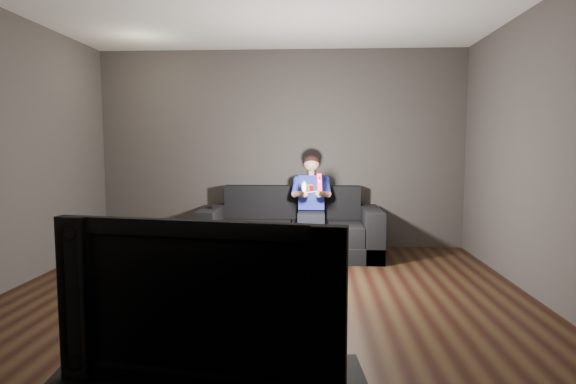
{
  "coord_description": "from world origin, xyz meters",
  "views": [
    {
      "loc": [
        0.46,
        -4.14,
        1.4
      ],
      "look_at": [
        0.15,
        1.55,
        0.85
      ],
      "focal_mm": 30.0,
      "sensor_mm": 36.0,
      "label": 1
    }
  ],
  "objects": [
    {
      "name": "nunchuk_white",
      "position": [
        0.34,
        1.39,
        0.93
      ],
      "size": [
        0.07,
        0.09,
        0.15
      ],
      "color": "silver",
      "rests_on": "child"
    },
    {
      "name": "wii_remote_black",
      "position": [
        -0.84,
        1.82,
        0.63
      ],
      "size": [
        0.09,
        0.17,
        0.03
      ],
      "color": "black",
      "rests_on": "sofa"
    },
    {
      "name": "wii_console",
      "position": [
        0.54,
        -2.27,
        0.57
      ],
      "size": [
        0.09,
        0.18,
        0.22
      ],
      "primitive_type": "cube",
      "rotation": [
        0.0,
        0.0,
        0.24
      ],
      "color": "silver",
      "rests_on": "media_console"
    },
    {
      "name": "right_wall",
      "position": [
        2.5,
        0.0,
        1.35
      ],
      "size": [
        0.04,
        5.0,
        2.7
      ],
      "primitive_type": "cube",
      "color": "#3F3B37",
      "rests_on": "ground"
    },
    {
      "name": "wii_remote_red",
      "position": [
        0.52,
        1.38,
        0.98
      ],
      "size": [
        0.07,
        0.08,
        0.21
      ],
      "color": "red",
      "rests_on": "child"
    },
    {
      "name": "back_wall",
      "position": [
        0.0,
        2.5,
        1.35
      ],
      "size": [
        5.0,
        0.04,
        2.7
      ],
      "primitive_type": "cube",
      "color": "#3F3B37",
      "rests_on": "ground"
    },
    {
      "name": "child",
      "position": [
        0.43,
        1.85,
        0.75
      ],
      "size": [
        0.49,
        0.6,
        1.2
      ],
      "color": "black",
      "rests_on": "sofa"
    },
    {
      "name": "sofa",
      "position": [
        0.17,
        1.91,
        0.28
      ],
      "size": [
        2.25,
        0.97,
        0.87
      ],
      "color": "black",
      "rests_on": "floor"
    },
    {
      "name": "coffee_table",
      "position": [
        -0.1,
        0.83,
        0.37
      ],
      "size": [
        1.28,
        0.88,
        0.42
      ],
      "color": "black",
      "rests_on": "floor"
    },
    {
      "name": "front_wall",
      "position": [
        0.0,
        -2.5,
        1.35
      ],
      "size": [
        5.0,
        0.04,
        2.7
      ],
      "primitive_type": "cube",
      "color": "#3F3B37",
      "rests_on": "ground"
    },
    {
      "name": "floor",
      "position": [
        0.0,
        0.0,
        0.0
      ],
      "size": [
        5.0,
        5.0,
        0.0
      ],
      "primitive_type": "plane",
      "color": "black",
      "rests_on": "ground"
    },
    {
      "name": "tv",
      "position": [
        0.03,
        -2.27,
        0.79
      ],
      "size": [
        1.16,
        0.34,
        0.66
      ],
      "primitive_type": "imported",
      "rotation": [
        0.0,
        0.0,
        -0.17
      ],
      "color": "black",
      "rests_on": "media_console"
    }
  ]
}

